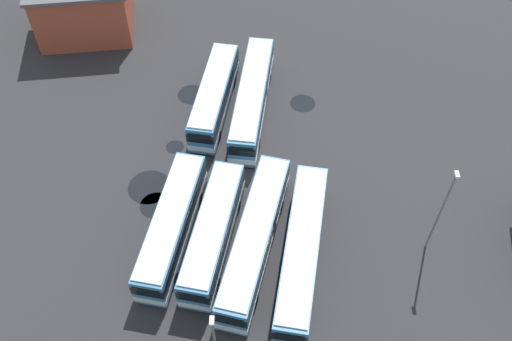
{
  "coord_description": "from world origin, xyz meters",
  "views": [
    {
      "loc": [
        31.44,
        0.52,
        39.84
      ],
      "look_at": [
        0.48,
        0.24,
        1.52
      ],
      "focal_mm": 39.97,
      "sensor_mm": 36.0,
      "label": 1
    }
  ],
  "objects_px": {
    "bus_row1_slot2": "(255,238)",
    "depot_building": "(83,5)",
    "bus_row0_slot0": "(214,96)",
    "bus_row0_slot1": "(252,98)",
    "lamp_post_by_building": "(441,210)",
    "bus_row1_slot0": "(172,225)",
    "bus_row1_slot1": "(213,232)",
    "bus_row1_slot3": "(302,250)"
  },
  "relations": [
    {
      "from": "bus_row0_slot1",
      "to": "depot_building",
      "type": "bearing_deg",
      "value": -124.69
    },
    {
      "from": "bus_row0_slot1",
      "to": "bus_row1_slot2",
      "type": "distance_m",
      "value": 15.77
    },
    {
      "from": "bus_row1_slot1",
      "to": "bus_row1_slot3",
      "type": "relative_size",
      "value": 0.83
    },
    {
      "from": "bus_row1_slot3",
      "to": "bus_row0_slot1",
      "type": "bearing_deg",
      "value": -166.56
    },
    {
      "from": "bus_row1_slot2",
      "to": "bus_row1_slot3",
      "type": "relative_size",
      "value": 1.0
    },
    {
      "from": "bus_row1_slot3",
      "to": "depot_building",
      "type": "relative_size",
      "value": 1.31
    },
    {
      "from": "depot_building",
      "to": "bus_row0_slot0",
      "type": "bearing_deg",
      "value": 49.64
    },
    {
      "from": "bus_row1_slot2",
      "to": "depot_building",
      "type": "xyz_separation_m",
      "value": [
        -28.54,
        -18.88,
        1.43
      ]
    },
    {
      "from": "bus_row1_slot2",
      "to": "bus_row1_slot0",
      "type": "bearing_deg",
      "value": -99.79
    },
    {
      "from": "bus_row0_slot1",
      "to": "lamp_post_by_building",
      "type": "distance_m",
      "value": 21.16
    },
    {
      "from": "bus_row0_slot0",
      "to": "depot_building",
      "type": "height_order",
      "value": "depot_building"
    },
    {
      "from": "bus_row0_slot1",
      "to": "lamp_post_by_building",
      "type": "xyz_separation_m",
      "value": [
        15.27,
        14.26,
        3.33
      ]
    },
    {
      "from": "bus_row0_slot0",
      "to": "bus_row1_slot2",
      "type": "height_order",
      "value": "same"
    },
    {
      "from": "bus_row1_slot0",
      "to": "bus_row1_slot2",
      "type": "relative_size",
      "value": 0.87
    },
    {
      "from": "bus_row1_slot0",
      "to": "bus_row1_slot2",
      "type": "height_order",
      "value": "same"
    },
    {
      "from": "bus_row1_slot2",
      "to": "depot_building",
      "type": "bearing_deg",
      "value": -146.52
    },
    {
      "from": "bus_row0_slot0",
      "to": "bus_row1_slot2",
      "type": "xyz_separation_m",
      "value": [
        15.96,
        4.07,
        0.0
      ]
    },
    {
      "from": "bus_row1_slot3",
      "to": "bus_row1_slot0",
      "type": "bearing_deg",
      "value": -102.27
    },
    {
      "from": "bus_row0_slot1",
      "to": "bus_row1_slot1",
      "type": "xyz_separation_m",
      "value": [
        15.27,
        -2.89,
        -0.0
      ]
    },
    {
      "from": "bus_row0_slot0",
      "to": "bus_row1_slot0",
      "type": "xyz_separation_m",
      "value": [
        14.81,
        -2.56,
        0.0
      ]
    },
    {
      "from": "depot_building",
      "to": "lamp_post_by_building",
      "type": "bearing_deg",
      "value": 49.39
    },
    {
      "from": "bus_row0_slot0",
      "to": "bus_row0_slot1",
      "type": "height_order",
      "value": "same"
    },
    {
      "from": "bus_row0_slot1",
      "to": "bus_row1_slot3",
      "type": "distance_m",
      "value": 17.32
    },
    {
      "from": "bus_row0_slot1",
      "to": "bus_row1_slot3",
      "type": "bearing_deg",
      "value": 13.44
    },
    {
      "from": "depot_building",
      "to": "lamp_post_by_building",
      "type": "height_order",
      "value": "lamp_post_by_building"
    },
    {
      "from": "bus_row1_slot1",
      "to": "depot_building",
      "type": "relative_size",
      "value": 1.1
    },
    {
      "from": "bus_row1_slot3",
      "to": "bus_row0_slot0",
      "type": "bearing_deg",
      "value": -155.76
    },
    {
      "from": "bus_row0_slot1",
      "to": "bus_row1_slot0",
      "type": "bearing_deg",
      "value": -22.99
    },
    {
      "from": "bus_row1_slot1",
      "to": "bus_row1_slot3",
      "type": "xyz_separation_m",
      "value": [
        1.58,
        6.92,
        0.0
      ]
    },
    {
      "from": "bus_row0_slot0",
      "to": "bus_row1_slot3",
      "type": "relative_size",
      "value": 0.84
    },
    {
      "from": "bus_row1_slot1",
      "to": "bus_row1_slot2",
      "type": "relative_size",
      "value": 0.83
    },
    {
      "from": "bus_row0_slot0",
      "to": "bus_row0_slot1",
      "type": "relative_size",
      "value": 0.84
    },
    {
      "from": "bus_row1_slot3",
      "to": "lamp_post_by_building",
      "type": "bearing_deg",
      "value": 98.76
    },
    {
      "from": "bus_row1_slot2",
      "to": "depot_building",
      "type": "height_order",
      "value": "depot_building"
    },
    {
      "from": "bus_row1_slot1",
      "to": "bus_row1_slot3",
      "type": "bearing_deg",
      "value": 77.14
    },
    {
      "from": "bus_row0_slot0",
      "to": "depot_building",
      "type": "distance_m",
      "value": 19.49
    },
    {
      "from": "bus_row1_slot2",
      "to": "bus_row0_slot1",
      "type": "bearing_deg",
      "value": -178.46
    },
    {
      "from": "bus_row1_slot2",
      "to": "depot_building",
      "type": "distance_m",
      "value": 34.25
    },
    {
      "from": "bus_row0_slot0",
      "to": "lamp_post_by_building",
      "type": "distance_m",
      "value": 23.89
    },
    {
      "from": "bus_row0_slot0",
      "to": "bus_row1_slot1",
      "type": "height_order",
      "value": "same"
    },
    {
      "from": "bus_row1_slot1",
      "to": "lamp_post_by_building",
      "type": "height_order",
      "value": "lamp_post_by_building"
    },
    {
      "from": "bus_row1_slot2",
      "to": "bus_row1_slot3",
      "type": "bearing_deg",
      "value": 73.28
    }
  ]
}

